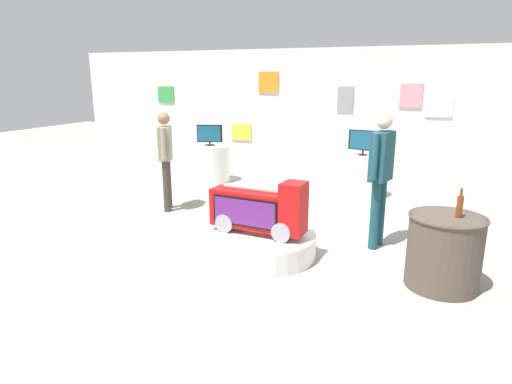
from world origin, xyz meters
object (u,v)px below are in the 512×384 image
main_display_pedestal (258,244)px  display_pedestal_left_rear (210,163)px  novelty_firetruck_tv (259,211)px  side_table_round (444,251)px  shopper_browsing_near_truck (166,154)px  bottle_on_side_table (460,206)px  tv_on_left_rear (209,135)px  tv_on_center_rear (363,141)px  display_pedestal_center_rear (361,176)px  shopper_browsing_rear (381,170)px

main_display_pedestal → display_pedestal_left_rear: bearing=121.9°
novelty_firetruck_tv → side_table_round: size_ratio=1.59×
shopper_browsing_near_truck → bottle_on_side_table: bearing=-20.8°
novelty_firetruck_tv → tv_on_left_rear: size_ratio=2.28×
tv_on_left_rear → bottle_on_side_table: size_ratio=1.77×
shopper_browsing_near_truck → tv_on_center_rear: bearing=32.3°
main_display_pedestal → bottle_on_side_table: bottle_on_side_table is taller
main_display_pedestal → display_pedestal_left_rear: display_pedestal_left_rear is taller
main_display_pedestal → novelty_firetruck_tv: (0.02, -0.01, 0.44)m
tv_on_center_rear → bottle_on_side_table: bearing=-71.0°
tv_on_center_rear → side_table_round: tv_on_center_rear is taller
novelty_firetruck_tv → bottle_on_side_table: (2.22, -0.22, 0.33)m
tv_on_center_rear → tv_on_left_rear: bearing=174.9°
main_display_pedestal → display_pedestal_center_rear: size_ratio=1.80×
display_pedestal_center_rear → shopper_browsing_near_truck: (-3.08, -1.95, 0.58)m
bottle_on_side_table → shopper_browsing_rear: 1.29m
novelty_firetruck_tv → shopper_browsing_near_truck: 2.56m
side_table_round → display_pedestal_center_rear: bearing=107.7°
tv_on_left_rear → bottle_on_side_table: 5.95m
side_table_round → shopper_browsing_near_truck: size_ratio=0.48×
novelty_firetruck_tv → display_pedestal_left_rear: 4.32m
main_display_pedestal → shopper_browsing_rear: 1.84m
novelty_firetruck_tv → display_pedestal_left_rear: (-2.29, 3.66, -0.18)m
novelty_firetruck_tv → bottle_on_side_table: size_ratio=4.05×
side_table_round → bottle_on_side_table: 0.52m
tv_on_left_rear → novelty_firetruck_tv: bearing=-57.9°
main_display_pedestal → tv_on_center_rear: 3.62m
display_pedestal_left_rear → display_pedestal_center_rear: 3.29m
novelty_firetruck_tv → tv_on_center_rear: bearing=73.7°
main_display_pedestal → display_pedestal_center_rear: (1.00, 3.36, 0.25)m
display_pedestal_left_rear → side_table_round: display_pedestal_left_rear is taller
tv_on_left_rear → display_pedestal_center_rear: 3.35m
shopper_browsing_rear → main_display_pedestal: bearing=-151.9°
side_table_round → novelty_firetruck_tv: bearing=174.4°
display_pedestal_left_rear → side_table_round: bearing=-41.2°
tv_on_left_rear → side_table_round: size_ratio=0.70×
display_pedestal_center_rear → display_pedestal_left_rear: bearing=174.9°
shopper_browsing_rear → display_pedestal_left_rear: bearing=141.9°
main_display_pedestal → tv_on_left_rear: size_ratio=2.69×
novelty_firetruck_tv → shopper_browsing_near_truck: size_ratio=0.76×
main_display_pedestal → display_pedestal_left_rear: (-2.27, 3.65, 0.25)m
tv_on_left_rear → display_pedestal_center_rear: size_ratio=0.67×
shopper_browsing_rear → tv_on_center_rear: bearing=99.0°
tv_on_center_rear → shopper_browsing_rear: 2.63m
bottle_on_side_table → tv_on_center_rear: bearing=109.0°
display_pedestal_center_rear → tv_on_center_rear: size_ratio=1.46×
tv_on_left_rear → shopper_browsing_near_truck: 2.25m
novelty_firetruck_tv → shopper_browsing_rear: 1.66m
tv_on_left_rear → display_pedestal_left_rear: bearing=77.5°
main_display_pedestal → tv_on_left_rear: (-2.27, 3.65, 0.89)m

